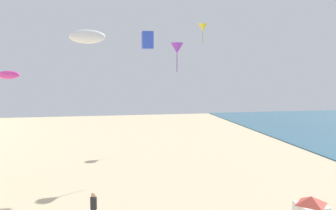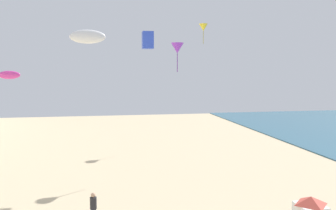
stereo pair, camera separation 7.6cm
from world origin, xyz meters
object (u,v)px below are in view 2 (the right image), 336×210
(kite_magenta_parafoil, at_px, (9,75))
(kite_yellow_delta, at_px, (203,27))
(kite_flyer, at_px, (93,206))
(kite_blue_box_2, at_px, (148,40))
(kite_purple_delta, at_px, (177,48))
(kite_white_parafoil, at_px, (88,37))

(kite_magenta_parafoil, bearing_deg, kite_yellow_delta, -4.31)
(kite_flyer, distance_m, kite_yellow_delta, 28.06)
(kite_flyer, xyz_separation_m, kite_blue_box_2, (4.02, 9.26, 9.25))
(kite_flyer, xyz_separation_m, kite_purple_delta, (6.68, 10.93, 8.79))
(kite_yellow_delta, relative_size, kite_white_parafoil, 0.84)
(kite_purple_delta, xyz_separation_m, kite_blue_box_2, (-2.66, -1.67, 0.46))
(kite_blue_box_2, distance_m, kite_white_parafoil, 4.63)
(kite_yellow_delta, distance_m, kite_magenta_parafoil, 22.38)
(kite_yellow_delta, relative_size, kite_magenta_parafoil, 0.97)
(kite_flyer, distance_m, kite_white_parafoil, 14.03)
(kite_flyer, bearing_deg, kite_purple_delta, 107.64)
(kite_magenta_parafoil, bearing_deg, kite_blue_box_2, -47.31)
(kite_blue_box_2, xyz_separation_m, kite_white_parafoil, (-4.50, 1.02, 0.28))
(kite_yellow_delta, height_order, kite_blue_box_2, kite_yellow_delta)
(kite_white_parafoil, bearing_deg, kite_yellow_delta, 43.51)
(kite_white_parafoil, bearing_deg, kite_flyer, -87.33)
(kite_purple_delta, xyz_separation_m, kite_yellow_delta, (5.48, 11.35, 3.17))
(kite_purple_delta, distance_m, kite_magenta_parafoil, 20.86)
(kite_blue_box_2, bearing_deg, kite_magenta_parafoil, 132.69)
(kite_purple_delta, height_order, kite_yellow_delta, kite_yellow_delta)
(kite_yellow_delta, xyz_separation_m, kite_blue_box_2, (-8.13, -13.02, -2.71))
(kite_flyer, relative_size, kite_blue_box_2, 1.27)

